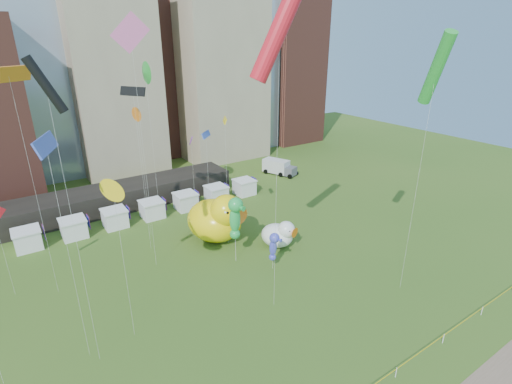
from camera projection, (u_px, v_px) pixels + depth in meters
skyline at (94, 47)px, 64.90m from camera, size 101.00×23.00×68.00m
pavilion at (103, 200)px, 54.42m from camera, size 38.00×6.00×3.20m
vendor_tents at (152, 210)px, 52.63m from camera, size 33.24×2.80×2.40m
big_duck at (217, 218)px, 45.91m from camera, size 7.43×8.92×6.40m
small_duck at (279, 234)px, 45.04m from camera, size 4.52×4.97×3.47m
seahorse_green at (235, 215)px, 40.52m from camera, size 1.89×2.21×7.60m
seahorse_purple at (274, 245)px, 40.03m from camera, size 1.42×1.58×4.30m
box_truck at (279, 167)px, 69.30m from camera, size 4.30×6.46×2.59m
kite_1 at (131, 37)px, 33.30m from camera, size 3.41×0.58×25.12m
kite_2 at (133, 93)px, 38.57m from camera, size 2.03×2.67×18.45m
kite_3 at (437, 69)px, 30.38m from camera, size 2.62×3.48×23.65m
kite_4 at (113, 190)px, 27.28m from camera, size 0.94×1.62×13.81m
kite_5 at (46, 146)px, 23.74m from camera, size 1.79×3.35×17.39m
kite_6 at (8, 75)px, 29.95m from camera, size 3.62×2.78×20.96m
kite_7 at (191, 141)px, 49.16m from camera, size 1.26×1.81×11.08m
kite_8 at (280, 28)px, 26.80m from camera, size 4.58×2.63×27.36m
kite_10 at (46, 86)px, 22.03m from camera, size 2.05×1.03×22.14m
kite_11 at (145, 73)px, 44.41m from camera, size 0.51×2.59×20.49m
kite_12 at (225, 122)px, 40.97m from camera, size 1.09×1.86×15.11m
kite_13 at (206, 135)px, 49.05m from camera, size 2.06×1.95×11.89m
kite_14 at (137, 115)px, 42.65m from camera, size 0.40×1.60×15.89m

